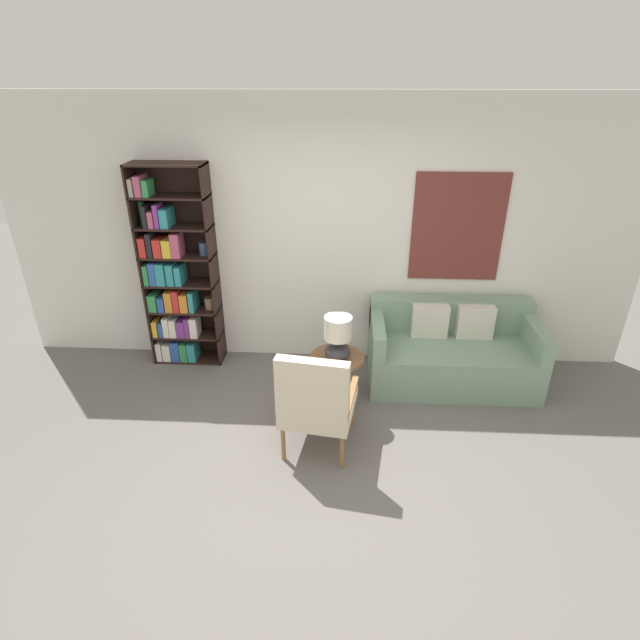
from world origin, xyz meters
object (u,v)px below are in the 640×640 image
(armchair, at_px, (316,400))
(table_lamp, at_px, (338,337))
(side_table, at_px, (337,362))
(couch, at_px, (451,352))
(bookshelf, at_px, (174,279))

(armchair, height_order, table_lamp, armchair)
(armchair, xyz_separation_m, side_table, (0.15, 0.71, -0.07))
(couch, bearing_deg, table_lamp, -155.54)
(table_lamp, bearing_deg, couch, 24.46)
(bookshelf, xyz_separation_m, armchair, (1.54, -1.43, -0.42))
(bookshelf, relative_size, couch, 1.28)
(couch, height_order, side_table, couch)
(couch, xyz_separation_m, table_lamp, (-1.14, -0.52, 0.42))
(table_lamp, bearing_deg, side_table, 97.52)
(armchair, bearing_deg, side_table, 77.98)
(couch, distance_m, table_lamp, 1.32)
(table_lamp, bearing_deg, armchair, -103.19)
(side_table, bearing_deg, couch, 22.62)
(bookshelf, distance_m, armchair, 2.14)
(bookshelf, bearing_deg, side_table, -23.30)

